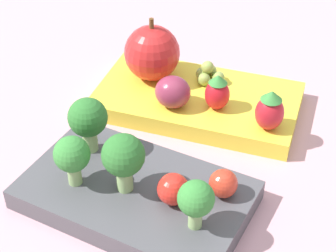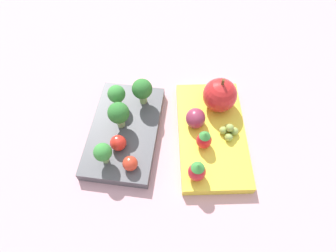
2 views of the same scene
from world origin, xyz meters
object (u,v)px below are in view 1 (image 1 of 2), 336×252
Objects in this scene: apple at (152,53)px; cherry_tomato_1 at (223,183)px; bento_box_savoury at (136,195)px; bento_box_fruit at (194,100)px; plum at (173,92)px; broccoli_floret_3 at (129,159)px; broccoli_floret_0 at (88,119)px; strawberry_1 at (270,110)px; grape_cluster at (210,74)px; broccoli_floret_1 at (72,156)px; broccoli_floret_2 at (196,200)px; cherry_tomato_0 at (173,189)px; strawberry_0 at (217,92)px.

cherry_tomato_1 is at bearing 134.08° from apple.
bento_box_savoury is 8.08× the size of cherry_tomato_1.
plum reaches higher than bento_box_fruit.
broccoli_floret_3 is 2.26× the size of cherry_tomato_1.
broccoli_floret_0 reaches higher than strawberry_1.
bento_box_savoury is 6.05× the size of grape_cluster.
broccoli_floret_1 is 1.45× the size of grape_cluster.
bento_box_fruit is at bearing -109.76° from plum.
grape_cluster is (0.07, -0.20, -0.02)m from broccoli_floret_2.
apple is 0.06m from plum.
broccoli_floret_2 is at bearing 147.46° from cherry_tomato_0.
strawberry_0 is (-0.02, -0.14, 0.03)m from bento_box_savoury.
bento_box_fruit is 9.11× the size of cherry_tomato_1.
cherry_tomato_0 is at bearing 177.40° from bento_box_savoury.
strawberry_0 is (-0.08, 0.02, -0.01)m from apple.
bento_box_savoury is 0.08m from broccoli_floret_0.
cherry_tomato_1 is at bearing 86.14° from strawberry_1.
plum is at bearing -65.13° from cherry_tomato_0.
bento_box_fruit is 0.18m from broccoli_floret_1.
bento_box_fruit is 0.10m from strawberry_1.
broccoli_floret_0 is at bearing -75.77° from broccoli_floret_1.
broccoli_floret_2 is 0.22m from apple.
bento_box_fruit is 0.04m from strawberry_0.
bento_box_savoury is 4.63× the size of strawberry_1.
cherry_tomato_1 is 0.19m from apple.
cherry_tomato_0 reaches higher than cherry_tomato_1.
cherry_tomato_0 is 0.14m from strawberry_0.
grape_cluster is (0.02, -0.04, -0.01)m from strawberry_0.
bento_box_savoury is 2.81× the size of apple.
bento_box_fruit is 6.82× the size of grape_cluster.
cherry_tomato_1 is 0.75× the size of grape_cluster.
broccoli_floret_3 is at bearing 90.42° from grape_cluster.
bento_box_savoury is 4.16× the size of broccoli_floret_1.
broccoli_floret_2 is 0.63× the size of apple.
apple is 1.92× the size of plum.
apple reaches higher than bento_box_savoury.
broccoli_floret_1 is 0.86× the size of broccoli_floret_3.
grape_cluster is at bearing -107.17° from plum.
broccoli_floret_0 is at bearing -20.27° from broccoli_floret_2.
apple is 2.16× the size of grape_cluster.
broccoli_floret_1 is at bearing 78.71° from plum.
apple is at bearing -69.68° from broccoli_floret_3.
apple reaches higher than cherry_tomato_1.
plum is at bearing -47.23° from cherry_tomato_1.
strawberry_1 reaches higher than grape_cluster.
strawberry_1 is (-0.09, 0.02, 0.03)m from bento_box_fruit.
apple is (0.13, -0.14, 0.02)m from cherry_tomato_1.
cherry_tomato_1 is 0.12m from strawberry_0.
broccoli_floret_3 is (0.00, 0.01, 0.04)m from bento_box_savoury.
broccoli_floret_1 is at bearing 94.75° from apple.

